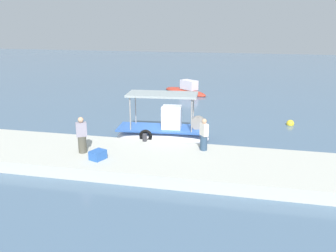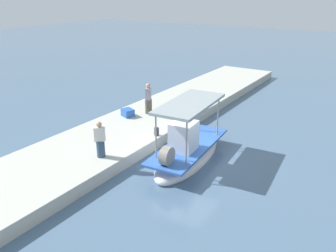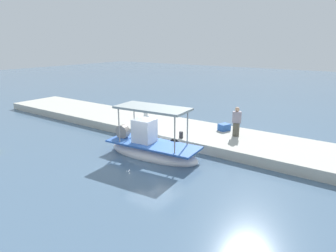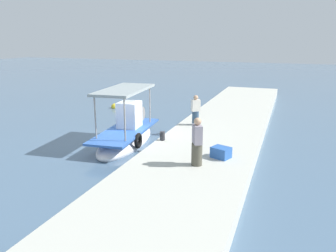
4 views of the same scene
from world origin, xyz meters
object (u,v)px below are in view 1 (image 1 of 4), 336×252
mooring_bollard (145,138)px  marker_buoy (290,124)px  main_fishing_boat (164,131)px  fisherman_near_bollard (82,137)px  fisherman_by_crate (204,136)px  cargo_crate (98,155)px  moored_boat_near (186,91)px

mooring_bollard → marker_buoy: mooring_bollard is taller
main_fishing_boat → fisherman_near_bollard: 5.44m
fisherman_near_bollard → fisherman_by_crate: size_ratio=1.11×
fisherman_by_crate → cargo_crate: (-4.64, -2.32, -0.52)m
mooring_bollard → cargo_crate: bearing=-115.1°
fisherman_near_bollard → fisherman_by_crate: (5.73, 1.63, -0.08)m
main_fishing_boat → marker_buoy: 9.02m
cargo_crate → marker_buoy: (9.57, 9.93, -0.68)m
fisherman_by_crate → cargo_crate: size_ratio=2.36×
fisherman_near_bollard → marker_buoy: fisherman_near_bollard is taller
mooring_bollard → fisherman_by_crate: bearing=-11.6°
moored_boat_near → fisherman_near_bollard: bearing=-95.8°
cargo_crate → marker_buoy: bearing=46.1°
cargo_crate → moored_boat_near: (0.81, 19.30, -0.54)m
fisherman_near_bollard → cargo_crate: size_ratio=2.62×
mooring_bollard → cargo_crate: cargo_crate is taller
cargo_crate → moored_boat_near: size_ratio=0.13×
fisherman_near_bollard → cargo_crate: (1.09, -0.68, -0.60)m
moored_boat_near → fisherman_by_crate: bearing=-77.3°
mooring_bollard → cargo_crate: size_ratio=0.59×
main_fishing_boat → moored_boat_near: bearing=94.6°
fisherman_near_bollard → moored_boat_near: (1.90, 18.62, -1.14)m
fisherman_by_crate → mooring_bollard: fisherman_by_crate is taller
main_fishing_boat → mooring_bollard: main_fishing_boat is taller
fisherman_by_crate → mooring_bollard: (-3.24, 0.67, -0.53)m
mooring_bollard → cargo_crate: (-1.40, -2.98, 0.01)m
fisherman_by_crate → marker_buoy: bearing=57.1°
fisherman_near_bollard → cargo_crate: bearing=-32.2°
cargo_crate → main_fishing_boat: bearing=68.9°
fisherman_near_bollard → marker_buoy: (10.65, 9.25, -1.28)m
fisherman_near_bollard → main_fishing_boat: bearing=55.4°
mooring_bollard → marker_buoy: size_ratio=0.79×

